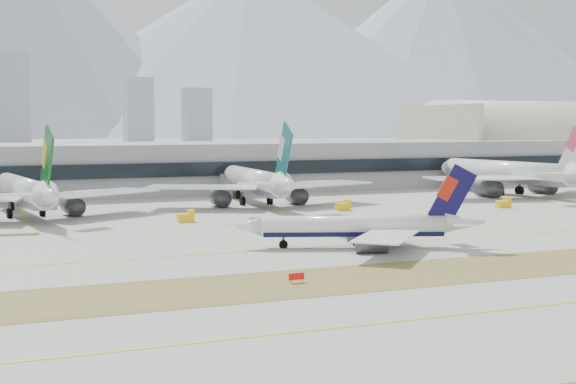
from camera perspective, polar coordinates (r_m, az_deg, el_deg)
name	(u,v)px	position (r m, az deg, el deg)	size (l,w,h in m)	color
ground	(323,242)	(142.80, 2.52, -3.58)	(3000.00, 3000.00, 0.00)	gray
apron_markings	(519,306)	(97.31, 16.08, -7.78)	(360.00, 122.22, 0.06)	brown
taxiing_airliner	(362,227)	(136.57, 5.31, -2.51)	(41.42, 35.09, 14.43)	white
widebody_eva	(27,193)	(188.09, -18.10, -0.05)	(58.61, 57.77, 21.05)	white
widebody_cathay	(257,183)	(206.46, -2.19, 0.65)	(60.78, 59.50, 21.69)	white
widebody_china_air	(513,174)	(244.04, 15.71, 1.25)	(65.75, 64.93, 23.68)	white
terminal	(168,167)	(250.53, -8.56, 1.75)	(280.00, 43.10, 15.00)	gray
hangar	(529,175)	(339.76, 16.79, 1.17)	(91.00, 60.00, 60.00)	beige
hold_sign_left	(296,277)	(106.36, 0.60, -6.04)	(2.20, 0.15, 1.35)	red
gse_c	(343,206)	(194.70, 3.96, -1.00)	(3.55, 2.00, 2.60)	yellow
gse_extra	(504,203)	(207.97, 15.10, -0.79)	(3.55, 2.00, 2.60)	yellow
gse_b	(186,217)	(172.82, -7.24, -1.78)	(3.55, 2.00, 2.60)	yellow
mountain_ridge	(12,33)	(1543.51, -19.06, 10.62)	(2830.00, 1120.00, 470.00)	#9EA8B7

